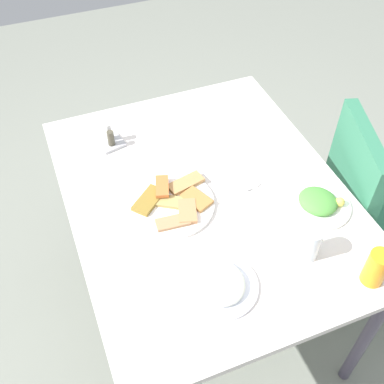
{
  "coord_description": "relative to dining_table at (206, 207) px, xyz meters",
  "views": [
    {
      "loc": [
        1.01,
        -0.45,
        1.93
      ],
      "look_at": [
        0.0,
        -0.05,
        0.76
      ],
      "focal_mm": 43.86,
      "sensor_mm": 36.0,
      "label": 1
    }
  ],
  "objects": [
    {
      "name": "paper_napkin",
      "position": [
        -0.05,
        0.15,
        0.07
      ],
      "size": [
        0.16,
        0.16,
        0.0
      ],
      "primitive_type": "cube",
      "rotation": [
        0.0,
        0.0,
        0.12
      ],
      "color": "white",
      "rests_on": "dining_table"
    },
    {
      "name": "soda_can",
      "position": [
        0.5,
        0.32,
        0.13
      ],
      "size": [
        0.09,
        0.09,
        0.12
      ],
      "primitive_type": "cylinder",
      "rotation": [
        0.0,
        0.0,
        5.48
      ],
      "color": "orange",
      "rests_on": "dining_table"
    },
    {
      "name": "fork",
      "position": [
        -0.05,
        0.14,
        0.08
      ],
      "size": [
        0.2,
        0.03,
        0.0
      ],
      "primitive_type": "cube",
      "rotation": [
        0.0,
        0.0,
        0.07
      ],
      "color": "silver",
      "rests_on": "paper_napkin"
    },
    {
      "name": "ground_plane",
      "position": [
        0.0,
        0.0,
        -0.66
      ],
      "size": [
        6.0,
        6.0,
        0.0
      ],
      "primitive_type": "plane",
      "color": "gray"
    },
    {
      "name": "dining_table",
      "position": [
        0.0,
        0.0,
        0.0
      ],
      "size": [
        1.18,
        0.94,
        0.73
      ],
      "color": "silver",
      "rests_on": "ground_plane"
    },
    {
      "name": "drinking_glass",
      "position": [
        0.35,
        0.19,
        0.13
      ],
      "size": [
        0.07,
        0.07,
        0.11
      ],
      "primitive_type": "cylinder",
      "color": "silver",
      "rests_on": "dining_table"
    },
    {
      "name": "dining_chair",
      "position": [
        0.12,
        0.66,
        -0.16
      ],
      "size": [
        0.53,
        0.53,
        0.9
      ],
      "color": "#2F7151",
      "rests_on": "ground_plane"
    },
    {
      "name": "salad_plate_rice",
      "position": [
        0.36,
        -0.11,
        0.09
      ],
      "size": [
        0.23,
        0.23,
        0.05
      ],
      "color": "white",
      "rests_on": "dining_table"
    },
    {
      "name": "spoon",
      "position": [
        -0.05,
        0.17,
        0.08
      ],
      "size": [
        0.18,
        0.04,
        0.0
      ],
      "primitive_type": "cube",
      "rotation": [
        0.0,
        0.0,
        0.13
      ],
      "color": "silver",
      "rests_on": "paper_napkin"
    },
    {
      "name": "pide_platter",
      "position": [
        0.0,
        -0.13,
        0.08
      ],
      "size": [
        0.3,
        0.3,
        0.04
      ],
      "color": "white",
      "rests_on": "dining_table"
    },
    {
      "name": "salad_plate_greens",
      "position": [
        0.19,
        0.33,
        0.09
      ],
      "size": [
        0.23,
        0.23,
        0.05
      ],
      "color": "white",
      "rests_on": "dining_table"
    },
    {
      "name": "condiment_caddy",
      "position": [
        -0.37,
        -0.24,
        0.1
      ],
      "size": [
        0.11,
        0.11,
        0.09
      ],
      "color": "#B2B2B7",
      "rests_on": "dining_table"
    }
  ]
}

